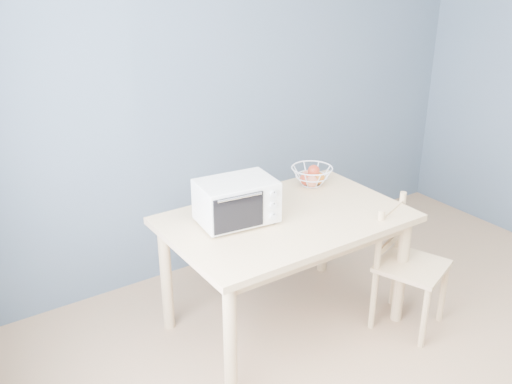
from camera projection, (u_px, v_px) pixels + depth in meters
dining_table at (286, 232)px, 3.37m from camera, size 1.40×0.90×0.75m
toaster_oven at (234, 201)px, 3.20m from camera, size 0.46×0.35×0.25m
fruit_basket at (312, 176)px, 3.73m from camera, size 0.33×0.33×0.14m
dining_chair at (406, 267)px, 3.48m from camera, size 0.49×0.49×0.81m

